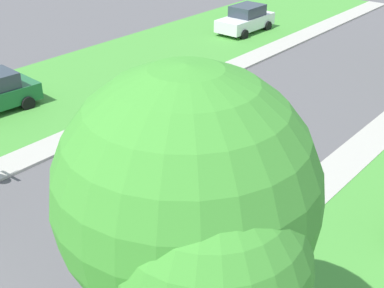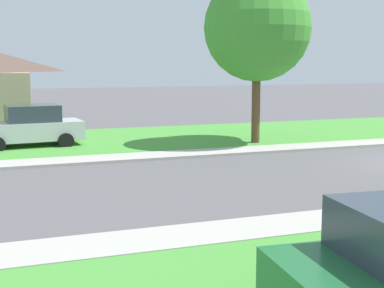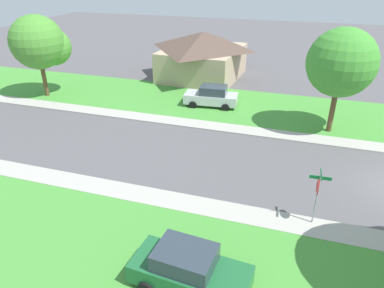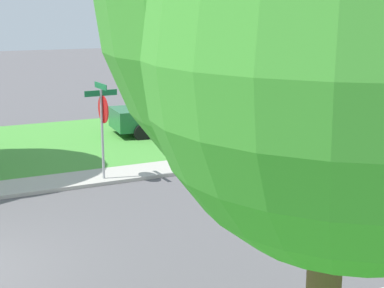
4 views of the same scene
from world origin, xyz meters
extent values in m
cube|color=#ADA89E|center=(-4.70, 12.00, 0.05)|extent=(1.40, 56.00, 0.10)
cube|color=#479338|center=(-9.40, 12.00, 0.04)|extent=(8.00, 56.00, 0.08)
cylinder|color=#9E9EA3|center=(-4.36, 4.38, 1.30)|extent=(0.07, 0.07, 2.60)
cylinder|color=red|center=(-4.36, 4.43, 2.05)|extent=(0.76, 0.06, 0.76)
cylinder|color=white|center=(-4.36, 4.45, 2.05)|extent=(0.67, 0.03, 0.67)
cylinder|color=red|center=(-4.36, 4.45, 2.05)|extent=(0.55, 0.03, 0.55)
cube|color=#146B38|center=(-4.36, 4.38, 2.69)|extent=(0.92, 0.06, 0.16)
cube|color=#146B38|center=(-4.36, 4.38, 2.50)|extent=(0.06, 0.92, 0.16)
cube|color=#1E6033|center=(-9.44, 8.60, 0.70)|extent=(2.13, 4.43, 0.76)
cube|color=#2D3842|center=(-9.42, 8.80, 1.42)|extent=(1.76, 2.22, 0.68)
cylinder|color=black|center=(-8.65, 7.20, 0.32)|extent=(0.29, 0.66, 0.64)
cylinder|color=black|center=(-10.44, 7.34, 0.32)|extent=(0.29, 0.66, 0.64)
cylinder|color=black|center=(-8.44, 9.86, 0.32)|extent=(0.29, 0.66, 0.64)
cylinder|color=black|center=(-10.23, 10.00, 0.32)|extent=(0.29, 0.66, 0.64)
sphere|color=green|center=(7.38, 2.71, 4.36)|extent=(3.14, 3.14, 3.14)
camera|label=1|loc=(11.20, -2.29, 9.74)|focal=49.78mm
camera|label=2|loc=(-14.73, 13.88, 3.53)|focal=51.46mm
camera|label=3|loc=(-18.16, 5.79, 10.69)|focal=33.05mm
camera|label=4|loc=(10.68, -0.22, 4.70)|focal=54.14mm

